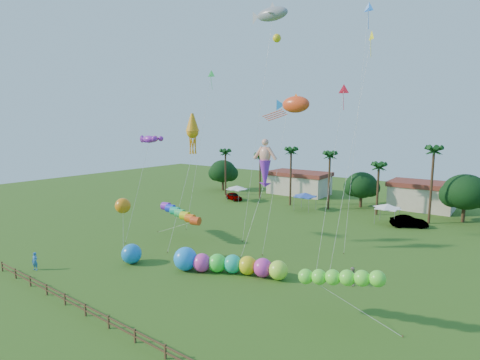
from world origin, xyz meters
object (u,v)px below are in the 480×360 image
Objects in this scene: car_b at (409,222)px; spectator_a at (35,261)px; car_a at (234,196)px; blue_ball at (132,254)px; caterpillar_inflatable at (225,264)px; spectator_b at (352,276)px.

spectator_a reaches higher than car_b.
blue_ball is at bearing -137.75° from car_a.
car_b is 0.44× the size of caterpillar_inflatable.
car_a is 0.85× the size of car_b.
car_a is 41.25m from spectator_b.
car_a is 32.34m from car_b.
spectator_b is 0.82× the size of blue_ball.
car_b reaches higher than car_a.
car_b is 47.97m from spectator_a.
spectator_a is 31.34m from spectator_b.
caterpillar_inflatable is at bearing 21.49° from blue_ball.
blue_ball reaches higher than car_a.
blue_ball is (-9.72, -3.83, 0.06)m from caterpillar_inflatable.
caterpillar_inflatable reaches higher than spectator_a.
spectator_a is at bearing -149.49° from car_a.
car_b is at bearing 38.60° from spectator_a.
spectator_b is (27.21, 15.55, -0.06)m from spectator_a.
blue_ball is at bearing 178.60° from caterpillar_inflatable.
car_b is at bearing 46.89° from caterpillar_inflatable.
spectator_a is 19.38m from caterpillar_inflatable.
car_b is (32.33, -0.71, 0.10)m from car_a.
blue_ball is (-20.88, -8.52, 0.19)m from spectator_b.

